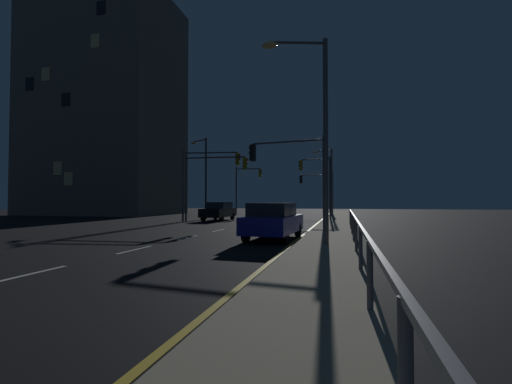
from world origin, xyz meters
TOP-DOWN VIEW (x-y plane):
  - ground_plane at (0.00, 17.50)m, footprint 112.00×112.00m
  - sidewalk_right at (6.25, 17.50)m, footprint 2.19×77.00m
  - lane_markings_center at (0.00, 21.00)m, footprint 0.14×50.00m
  - lane_edge_line at (4.90, 22.50)m, footprint 0.14×53.00m
  - car at (3.88, 13.30)m, footprint 2.03×4.48m
  - car_oncoming at (-3.63, 26.57)m, footprint 1.83×4.40m
  - traffic_light_overhead_east at (3.74, 39.78)m, footprint 3.96×0.41m
  - traffic_light_mid_right at (-4.48, 38.34)m, footprint 3.22×0.52m
  - traffic_light_far_left at (4.38, 30.99)m, footprint 2.96×0.56m
  - traffic_light_mid_left at (-3.82, 24.47)m, footprint 4.73×0.93m
  - traffic_light_near_right at (3.86, 17.71)m, footprint 4.41×0.70m
  - traffic_light_far_center at (-3.32, 24.43)m, footprint 5.19×0.59m
  - street_lamp_far_end at (5.85, 11.14)m, footprint 2.29×0.83m
  - street_lamp_mid_block at (-5.84, 28.46)m, footprint 2.07×1.30m
  - street_lamp_median at (5.26, 35.09)m, footprint 2.02×0.40m
  - barrier_fence at (7.19, 9.65)m, footprint 0.09×23.38m
  - building_distant at (-22.31, 35.85)m, footprint 17.05×11.63m

SIDE VIEW (x-z plane):
  - ground_plane at x=0.00m, z-range 0.00..0.00m
  - lane_edge_line at x=4.90m, z-range 0.00..0.01m
  - lane_markings_center at x=0.00m, z-range 0.00..0.01m
  - sidewalk_right at x=6.25m, z-range 0.00..0.14m
  - car at x=3.88m, z-range 0.04..1.61m
  - car_oncoming at x=-3.63m, z-range 0.04..1.61m
  - barrier_fence at x=7.19m, z-range 0.39..1.37m
  - traffic_light_overhead_east at x=3.74m, z-range 1.15..6.02m
  - traffic_light_near_right at x=3.86m, z-range 1.21..6.29m
  - traffic_light_far_center at x=-3.32m, z-range 1.17..6.55m
  - traffic_light_mid_right at x=-4.48m, z-range 1.12..6.89m
  - traffic_light_far_left at x=4.38m, z-range 1.22..6.84m
  - traffic_light_mid_left at x=-3.82m, z-range 1.22..7.01m
  - street_lamp_median at x=5.26m, z-range 0.87..7.78m
  - street_lamp_mid_block at x=-5.84m, z-range 0.77..8.29m
  - street_lamp_far_end at x=5.85m, z-range 0.91..8.28m
  - building_distant at x=-22.31m, z-range 0.00..26.67m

